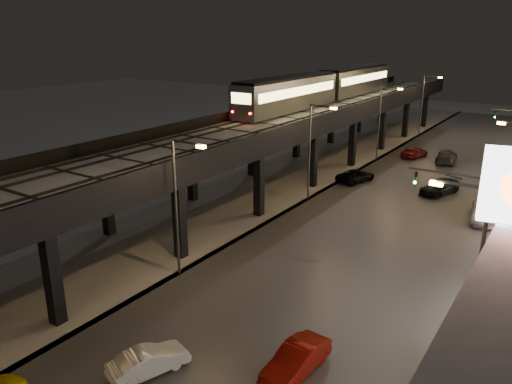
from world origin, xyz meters
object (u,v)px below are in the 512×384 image
Objects in this scene: car_mid_silver at (356,176)px; car_onc_red at (501,157)px; car_onc_silver at (296,361)px; subway_train at (326,86)px; car_onc_dark at (487,214)px; car_onc_white at (440,188)px; car_far_white at (414,152)px; car_mid_dark at (446,157)px; car_near_white at (149,362)px.

car_mid_silver is 1.26× the size of car_onc_red.
car_onc_silver is (9.77, -30.49, 0.05)m from car_mid_silver.
car_onc_dark is (22.87, -16.22, -7.75)m from subway_train.
car_mid_silver is at bearing -157.43° from car_onc_white.
subway_train reaches higher than car_far_white.
car_mid_dark is (15.25, 2.16, -7.72)m from subway_train.
car_onc_white is 17.37m from car_onc_red.
car_near_white is 30.88m from car_onc_dark.
car_onc_white is (8.44, 0.57, 0.06)m from car_mid_silver.
car_onc_red is at bearing -78.68° from car_near_white.
car_mid_silver is (-4.09, 34.22, 0.02)m from car_near_white.
car_onc_dark is (13.58, -4.85, 0.09)m from car_mid_silver.
car_far_white reaches higher than car_onc_red.
car_onc_silver is 0.86× the size of car_onc_white.
car_mid_silver is at bearing 95.47° from car_far_white.
car_mid_dark reaches higher than car_onc_white.
car_onc_silver is at bearing 113.60° from car_far_white.
car_far_white is (-3.96, 0.37, -0.03)m from car_mid_dark.
subway_train is 16.65m from car_mid_silver.
car_onc_dark is at bearing -27.79° from car_onc_white.
subway_train is 8.27× the size of car_mid_silver.
car_onc_silver is at bearing -107.42° from car_onc_dark.
car_near_white is 0.73× the size of car_mid_dark.
subway_train is 22.17m from car_onc_white.
car_far_white reaches higher than car_onc_silver.
car_mid_dark is 1.43× the size of car_onc_red.
car_mid_dark reaches higher than car_far_white.
subway_train reaches higher than car_onc_dark.
car_near_white is at bearing 81.07° from car_mid_dark.
car_onc_white is at bearing -110.21° from car_onc_red.
car_near_white is 47.80m from car_mid_dark.
subway_train reaches higher than car_onc_red.
car_mid_dark is 0.99× the size of car_onc_dark.
car_onc_silver is at bearing -102.36° from car_onc_red.
car_onc_dark is at bearing 105.83° from car_mid_dark.
car_onc_dark is (11.57, -18.75, 0.00)m from car_far_white.
car_onc_white is 1.33× the size of car_onc_red.
car_onc_silver is 25.93m from car_onc_dark.
car_onc_silver is 48.20m from car_onc_red.
car_onc_dark is at bearing 85.24° from car_onc_silver.
car_mid_dark is 44.19m from car_onc_silver.
subway_train is 10.07× the size of car_near_white.
car_mid_silver is 8.46m from car_onc_white.
subway_train is 13.93m from car_far_white.
car_onc_silver is at bearing -65.53° from subway_train.
car_onc_silver is at bearing 123.90° from car_mid_silver.
car_mid_dark reaches higher than car_onc_red.
car_onc_silver reaches higher than car_near_white.
car_near_white is 1.04× the size of car_onc_red.
subway_train is at bearing 26.29° from car_far_white.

